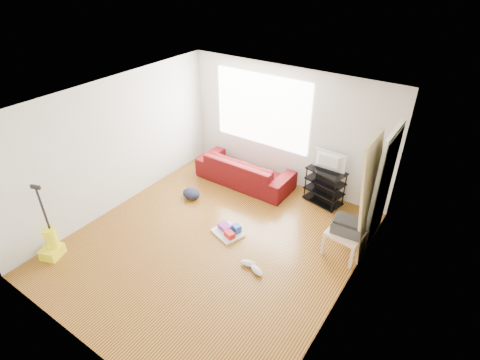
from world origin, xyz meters
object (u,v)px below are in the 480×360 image
Objects in this scene: bucket at (272,200)px; side_table at (346,235)px; backpack at (192,198)px; vacuum at (51,244)px; sofa at (245,182)px; tv_stand at (325,186)px; cleaning_tray at (229,231)px.

side_table is at bearing -20.63° from bucket.
side_table is 3.20m from backpack.
backpack is (-1.40, -0.87, 0.00)m from bucket.
backpack is at bearing 53.67° from vacuum.
side_table is (2.60, -0.92, 0.38)m from sofa.
tv_stand reaches higher than sofa.
backpack is at bearing -135.99° from tv_stand.
cleaning_tray is 1.63× the size of backpack.
bucket is 1.37m from cleaning_tray.
tv_stand is 5.01m from vacuum.
vacuum is (-2.18, -3.45, 0.25)m from bucket.
vacuum reaches higher than bucket.
sofa is at bearing 66.34° from backpack.
bucket is at bearing 35.20° from backpack.
tv_stand is 2.13× the size of backpack.
cleaning_tray is (-0.98, -1.88, -0.32)m from tv_stand.
sofa is 1.55× the size of vacuum.
cleaning_tray is 1.39m from backpack.
vacuum is at bearing -134.94° from cleaning_tray.
bucket is 1.65m from backpack.
tv_stand is at bearing 34.59° from backpack.
vacuum reaches higher than backpack.
tv_stand is (1.71, 0.27, 0.38)m from sofa.
tv_stand is at bearing 62.46° from cleaning_tray.
bucket is at bearing 163.28° from sofa.
vacuum reaches higher than side_table.
bucket is 4.09m from vacuum.
bucket is (-0.88, -0.52, -0.38)m from tv_stand.
vacuum is at bearing -103.76° from backpack.
sofa is 7.63× the size of bucket.
tv_stand is 1.31× the size of cleaning_tray.
vacuum reaches higher than cleaning_tray.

